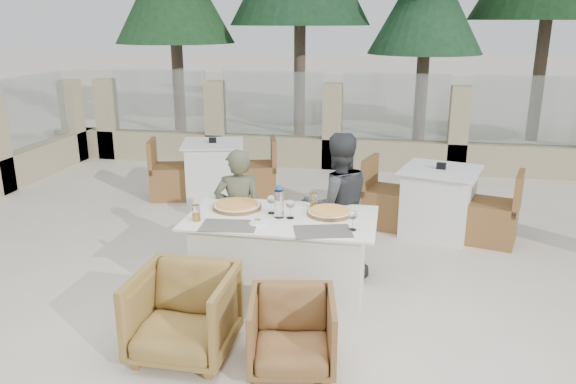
% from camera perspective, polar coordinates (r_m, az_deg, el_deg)
% --- Properties ---
extents(ground, '(80.00, 80.00, 0.00)m').
position_cam_1_polar(ground, '(5.02, -1.82, -11.09)').
color(ground, beige).
rests_on(ground, ground).
extents(sand_patch, '(30.00, 16.00, 0.01)m').
position_cam_1_polar(sand_patch, '(18.50, 7.64, 9.52)').
color(sand_patch, beige).
rests_on(sand_patch, ground).
extents(perimeter_wall_far, '(10.00, 0.34, 1.60)m').
position_cam_1_polar(perimeter_wall_far, '(9.30, 4.53, 7.28)').
color(perimeter_wall_far, tan).
rests_on(perimeter_wall_far, ground).
extents(pine_far_left, '(2.42, 2.42, 5.50)m').
position_cam_1_polar(pine_far_left, '(12.18, -11.52, 18.50)').
color(pine_far_left, '#1F4923').
rests_on(pine_far_left, ground).
extents(pine_centre, '(2.20, 2.20, 5.00)m').
position_cam_1_polar(pine_centre, '(11.53, 13.90, 17.21)').
color(pine_centre, '#204C2B').
rests_on(pine_centre, ground).
extents(dining_table, '(1.60, 0.90, 0.77)m').
position_cam_1_polar(dining_table, '(4.90, -0.65, -6.78)').
color(dining_table, white).
rests_on(dining_table, ground).
extents(placemat_near_left, '(0.48, 0.34, 0.00)m').
position_cam_1_polar(placemat_near_left, '(4.58, -6.02, -3.41)').
color(placemat_near_left, '#615C53').
rests_on(placemat_near_left, dining_table).
extents(placemat_near_right, '(0.51, 0.41, 0.00)m').
position_cam_1_polar(placemat_near_right, '(4.44, 3.56, -4.00)').
color(placemat_near_right, '#5A544D').
rests_on(placemat_near_right, dining_table).
extents(pizza_left, '(0.56, 0.56, 0.06)m').
position_cam_1_polar(pizza_left, '(4.98, -5.20, -1.35)').
color(pizza_left, '#CE5C1C').
rests_on(pizza_left, dining_table).
extents(pizza_right, '(0.50, 0.50, 0.05)m').
position_cam_1_polar(pizza_right, '(4.82, 4.23, -2.03)').
color(pizza_right, orange).
rests_on(pizza_right, dining_table).
extents(water_bottle, '(0.11, 0.11, 0.28)m').
position_cam_1_polar(water_bottle, '(4.70, -0.92, -0.99)').
color(water_bottle, '#A1BCD3').
rests_on(water_bottle, dining_table).
extents(wine_glass_centre, '(0.09, 0.09, 0.18)m').
position_cam_1_polar(wine_glass_centre, '(4.82, -1.69, -1.15)').
color(wine_glass_centre, white).
rests_on(wine_glass_centre, dining_table).
extents(wine_glass_near, '(0.08, 0.08, 0.18)m').
position_cam_1_polar(wine_glass_near, '(4.69, 0.24, -1.62)').
color(wine_glass_near, silver).
rests_on(wine_glass_near, dining_table).
extents(wine_glass_corner, '(0.08, 0.08, 0.18)m').
position_cam_1_polar(wine_glass_corner, '(4.46, 6.59, -2.76)').
color(wine_glass_corner, silver).
rests_on(wine_glass_corner, dining_table).
extents(beer_glass_left, '(0.09, 0.09, 0.14)m').
position_cam_1_polar(beer_glass_left, '(4.71, -9.31, -2.11)').
color(beer_glass_left, gold).
rests_on(beer_glass_left, dining_table).
extents(beer_glass_right, '(0.09, 0.09, 0.13)m').
position_cam_1_polar(beer_glass_right, '(4.97, 2.63, -0.87)').
color(beer_glass_right, orange).
rests_on(beer_glass_right, dining_table).
extents(olive_dish, '(0.14, 0.14, 0.04)m').
position_cam_1_polar(olive_dish, '(4.60, -3.10, -2.99)').
color(olive_dish, white).
rests_on(olive_dish, dining_table).
extents(armchair_far_left, '(0.62, 0.64, 0.54)m').
position_cam_1_polar(armchair_far_left, '(5.62, -4.56, -4.92)').
color(armchair_far_left, olive).
rests_on(armchair_far_left, ground).
extents(armchair_far_right, '(0.72, 0.74, 0.56)m').
position_cam_1_polar(armchair_far_right, '(5.35, 2.99, -5.90)').
color(armchair_far_right, '#9A6638').
rests_on(armchair_far_right, ground).
extents(armchair_near_left, '(0.71, 0.73, 0.65)m').
position_cam_1_polar(armchair_near_left, '(4.23, -10.56, -12.07)').
color(armchair_near_left, olive).
rests_on(armchair_near_left, ground).
extents(armchair_near_right, '(0.69, 0.70, 0.55)m').
position_cam_1_polar(armchair_near_right, '(4.04, 0.42, -14.06)').
color(armchair_near_right, brown).
rests_on(armchair_near_right, ground).
extents(diner_left, '(0.51, 0.40, 1.24)m').
position_cam_1_polar(diner_left, '(5.31, -5.04, -2.18)').
color(diner_left, '#4D513B').
rests_on(diner_left, ground).
extents(diner_right, '(0.83, 0.76, 1.40)m').
position_cam_1_polar(diner_right, '(5.28, 5.04, -1.42)').
color(diner_right, '#36393B').
rests_on(diner_right, ground).
extents(bg_table_a, '(1.80, 1.22, 0.77)m').
position_cam_1_polar(bg_table_a, '(7.84, -7.54, 2.24)').
color(bg_table_a, white).
rests_on(bg_table_a, ground).
extents(bg_table_b, '(1.80, 1.24, 0.77)m').
position_cam_1_polar(bg_table_b, '(6.63, 15.03, -0.95)').
color(bg_table_b, white).
rests_on(bg_table_b, ground).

